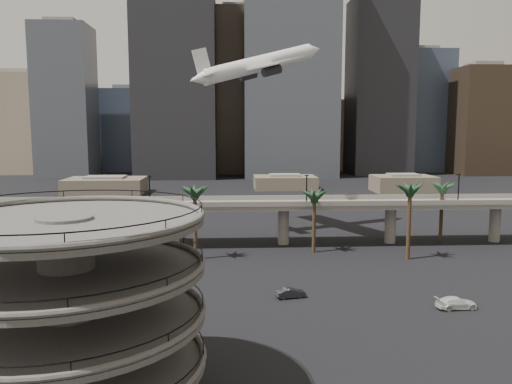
{
  "coord_description": "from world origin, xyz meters",
  "views": [
    {
      "loc": [
        0.06,
        -43.67,
        23.09
      ],
      "look_at": [
        3.97,
        28.0,
        14.09
      ],
      "focal_mm": 35.0,
      "sensor_mm": 36.0,
      "label": 1
    }
  ],
  "objects": [
    {
      "name": "ground",
      "position": [
        0.0,
        0.0,
        0.0
      ],
      "size": [
        700.0,
        700.0,
        0.0
      ],
      "primitive_type": "plane",
      "color": "black",
      "rests_on": "ground"
    },
    {
      "name": "parking_ramp",
      "position": [
        -13.0,
        -4.0,
        9.84
      ],
      "size": [
        22.2,
        22.2,
        17.35
      ],
      "color": "#4D4947",
      "rests_on": "ground"
    },
    {
      "name": "car_b",
      "position": [
        8.49,
        22.5,
        0.68
      ],
      "size": [
        4.34,
        2.26,
        1.36
      ],
      "primitive_type": "imported",
      "rotation": [
        0.0,
        0.0,
        1.78
      ],
      "color": "#232127",
      "rests_on": "ground"
    },
    {
      "name": "overpass",
      "position": [
        0.0,
        55.0,
        7.34
      ],
      "size": [
        130.0,
        9.3,
        14.7
      ],
      "color": "slate",
      "rests_on": "ground"
    },
    {
      "name": "low_buildings",
      "position": [
        6.89,
        142.3,
        2.86
      ],
      "size": [
        135.0,
        27.5,
        6.8
      ],
      "color": "#665B4B",
      "rests_on": "ground"
    },
    {
      "name": "airborne_jet",
      "position": [
        6.73,
        68.18,
        37.25
      ],
      "size": [
        31.55,
        29.12,
        12.09
      ],
      "rotation": [
        0.0,
        -0.27,
        0.45
      ],
      "color": "white",
      "rests_on": "ground"
    },
    {
      "name": "car_a",
      "position": [
        -10.28,
        21.07,
        0.79
      ],
      "size": [
        4.76,
        2.28,
        1.57
      ],
      "primitive_type": "imported",
      "rotation": [
        0.0,
        0.0,
        1.48
      ],
      "color": "#B7391A",
      "rests_on": "ground"
    },
    {
      "name": "car_c",
      "position": [
        29.41,
        17.18,
        0.77
      ],
      "size": [
        5.45,
        2.57,
        1.54
      ],
      "primitive_type": "imported",
      "rotation": [
        0.0,
        0.0,
        1.65
      ],
      "color": "silver",
      "rests_on": "ground"
    },
    {
      "name": "skyline",
      "position": [
        15.11,
        217.09,
        42.13
      ],
      "size": [
        269.0,
        86.0,
        115.29
      ],
      "color": "#816E59",
      "rests_on": "ground"
    },
    {
      "name": "palm_trees",
      "position": [
        21.48,
        47.47,
        11.3
      ],
      "size": [
        54.4,
        18.4,
        14.0
      ],
      "color": "#44301D",
      "rests_on": "ground"
    }
  ]
}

